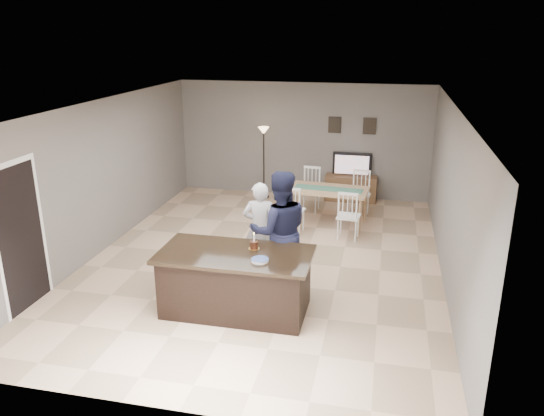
% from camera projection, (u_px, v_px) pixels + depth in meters
% --- Properties ---
extents(floor, '(8.00, 8.00, 0.00)m').
position_uv_depth(floor, '(265.00, 260.00, 9.34)').
color(floor, tan).
rests_on(floor, ground).
extents(room_shell, '(8.00, 8.00, 8.00)m').
position_uv_depth(room_shell, '(264.00, 167.00, 8.80)').
color(room_shell, slate).
rests_on(room_shell, floor).
extents(kitchen_island, '(2.15, 1.10, 0.90)m').
position_uv_depth(kitchen_island, '(236.00, 282.00, 7.53)').
color(kitchen_island, black).
rests_on(kitchen_island, floor).
extents(tv_console, '(1.20, 0.40, 0.60)m').
position_uv_depth(tv_console, '(351.00, 188.00, 12.48)').
color(tv_console, brown).
rests_on(tv_console, floor).
extents(television, '(0.91, 0.12, 0.53)m').
position_uv_depth(television, '(352.00, 164.00, 12.37)').
color(television, black).
rests_on(television, tv_console).
extents(tv_screen_glow, '(0.78, 0.00, 0.78)m').
position_uv_depth(tv_screen_glow, '(352.00, 165.00, 12.29)').
color(tv_screen_glow, orange).
rests_on(tv_screen_glow, tv_console).
extents(picture_frames, '(1.10, 0.02, 0.38)m').
position_uv_depth(picture_frames, '(352.00, 125.00, 12.22)').
color(picture_frames, black).
rests_on(picture_frames, room_shell).
extents(doorway, '(0.00, 2.10, 2.65)m').
position_uv_depth(doorway, '(19.00, 225.00, 7.42)').
color(doorway, black).
rests_on(doorway, floor).
extents(woman, '(0.60, 0.43, 1.55)m').
position_uv_depth(woman, '(260.00, 228.00, 8.67)').
color(woman, silver).
rests_on(woman, floor).
extents(man, '(1.11, 0.98, 1.90)m').
position_uv_depth(man, '(280.00, 232.00, 8.01)').
color(man, '#161932').
rests_on(man, floor).
extents(birthday_cake, '(0.16, 0.16, 0.24)m').
position_uv_depth(birthday_cake, '(254.00, 245.00, 7.51)').
color(birthday_cake, gold).
rests_on(birthday_cake, kitchen_island).
extents(plate_stack, '(0.24, 0.24, 0.04)m').
position_uv_depth(plate_stack, '(260.00, 260.00, 7.10)').
color(plate_stack, white).
rests_on(plate_stack, kitchen_island).
extents(dining_table, '(1.68, 1.93, 0.98)m').
position_uv_depth(dining_table, '(328.00, 195.00, 10.89)').
color(dining_table, '#A57A59').
rests_on(dining_table, floor).
extents(floor_lamp, '(0.26, 0.26, 1.71)m').
position_uv_depth(floor_lamp, '(264.00, 143.00, 12.40)').
color(floor_lamp, black).
rests_on(floor_lamp, floor).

